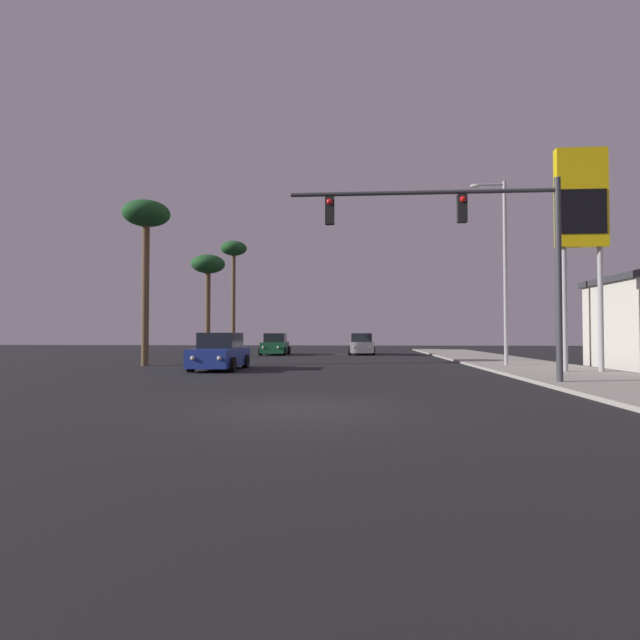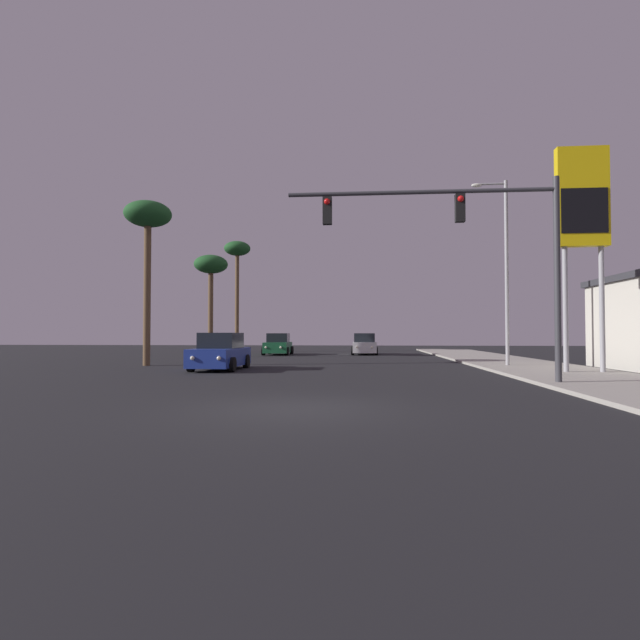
{
  "view_description": "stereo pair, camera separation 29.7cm",
  "coord_description": "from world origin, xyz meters",
  "px_view_note": "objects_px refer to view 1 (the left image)",
  "views": [
    {
      "loc": [
        1.16,
        -10.78,
        1.62
      ],
      "look_at": [
        -0.37,
        11.42,
        2.25
      ],
      "focal_mm": 28.0,
      "sensor_mm": 36.0,
      "label": 1
    },
    {
      "loc": [
        1.46,
        -10.76,
        1.62
      ],
      "look_at": [
        -0.37,
        11.42,
        2.25
      ],
      "focal_mm": 28.0,
      "sensor_mm": 36.0,
      "label": 2
    }
  ],
  "objects_px": {
    "car_white": "(361,345)",
    "traffic_light_mast": "(476,235)",
    "palm_tree_far": "(234,255)",
    "car_blue": "(220,353)",
    "street_lamp": "(502,263)",
    "palm_tree_mid": "(208,269)",
    "gas_station_sign": "(581,210)",
    "palm_tree_near": "(146,222)",
    "car_green": "(275,345)"
  },
  "relations": [
    {
      "from": "car_blue",
      "to": "car_green",
      "type": "bearing_deg",
      "value": -88.24
    },
    {
      "from": "street_lamp",
      "to": "palm_tree_far",
      "type": "xyz_separation_m",
      "value": [
        -18.26,
        19.96,
        3.7
      ]
    },
    {
      "from": "car_white",
      "to": "gas_station_sign",
      "type": "bearing_deg",
      "value": 113.82
    },
    {
      "from": "car_blue",
      "to": "palm_tree_mid",
      "type": "distance_m",
      "value": 14.38
    },
    {
      "from": "traffic_light_mast",
      "to": "gas_station_sign",
      "type": "distance_m",
      "value": 7.06
    },
    {
      "from": "gas_station_sign",
      "to": "palm_tree_mid",
      "type": "distance_m",
      "value": 24.14
    },
    {
      "from": "car_blue",
      "to": "palm_tree_near",
      "type": "relative_size",
      "value": 0.51
    },
    {
      "from": "car_blue",
      "to": "gas_station_sign",
      "type": "distance_m",
      "value": 16.39
    },
    {
      "from": "car_green",
      "to": "palm_tree_mid",
      "type": "xyz_separation_m",
      "value": [
        -4.21,
        -3.96,
        5.52
      ]
    },
    {
      "from": "car_green",
      "to": "traffic_light_mast",
      "type": "bearing_deg",
      "value": 112.24
    },
    {
      "from": "traffic_light_mast",
      "to": "palm_tree_mid",
      "type": "bearing_deg",
      "value": 127.7
    },
    {
      "from": "street_lamp",
      "to": "palm_tree_far",
      "type": "bearing_deg",
      "value": 132.44
    },
    {
      "from": "street_lamp",
      "to": "gas_station_sign",
      "type": "xyz_separation_m",
      "value": [
        1.91,
        -4.19,
        1.5
      ]
    },
    {
      "from": "car_green",
      "to": "traffic_light_mast",
      "type": "height_order",
      "value": "traffic_light_mast"
    },
    {
      "from": "car_green",
      "to": "car_blue",
      "type": "distance_m",
      "value": 16.51
    },
    {
      "from": "car_blue",
      "to": "palm_tree_mid",
      "type": "height_order",
      "value": "palm_tree_mid"
    },
    {
      "from": "palm_tree_near",
      "to": "traffic_light_mast",
      "type": "bearing_deg",
      "value": -30.34
    },
    {
      "from": "car_blue",
      "to": "palm_tree_far",
      "type": "distance_m",
      "value": 24.45
    },
    {
      "from": "traffic_light_mast",
      "to": "palm_tree_far",
      "type": "relative_size",
      "value": 0.85
    },
    {
      "from": "gas_station_sign",
      "to": "palm_tree_far",
      "type": "height_order",
      "value": "palm_tree_far"
    },
    {
      "from": "car_white",
      "to": "gas_station_sign",
      "type": "xyz_separation_m",
      "value": [
        8.59,
        -19.11,
        5.86
      ]
    },
    {
      "from": "street_lamp",
      "to": "palm_tree_near",
      "type": "xyz_separation_m",
      "value": [
        -17.91,
        -0.04,
        2.25
      ]
    },
    {
      "from": "car_blue",
      "to": "street_lamp",
      "type": "relative_size",
      "value": 0.48
    },
    {
      "from": "street_lamp",
      "to": "palm_tree_far",
      "type": "distance_m",
      "value": 27.3
    },
    {
      "from": "car_white",
      "to": "traffic_light_mast",
      "type": "xyz_separation_m",
      "value": [
        3.37,
        -23.49,
        4.03
      ]
    },
    {
      "from": "palm_tree_far",
      "to": "car_blue",
      "type": "bearing_deg",
      "value": -77.63
    },
    {
      "from": "car_blue",
      "to": "traffic_light_mast",
      "type": "distance_m",
      "value": 12.33
    },
    {
      "from": "gas_station_sign",
      "to": "palm_tree_near",
      "type": "relative_size",
      "value": 1.06
    },
    {
      "from": "palm_tree_near",
      "to": "palm_tree_far",
      "type": "distance_m",
      "value": 20.06
    },
    {
      "from": "car_green",
      "to": "palm_tree_near",
      "type": "relative_size",
      "value": 0.51
    },
    {
      "from": "traffic_light_mast",
      "to": "street_lamp",
      "type": "xyz_separation_m",
      "value": [
        3.31,
        8.58,
        0.32
      ]
    },
    {
      "from": "car_white",
      "to": "palm_tree_near",
      "type": "relative_size",
      "value": 0.51
    },
    {
      "from": "gas_station_sign",
      "to": "palm_tree_far",
      "type": "xyz_separation_m",
      "value": [
        -20.17,
        24.15,
        2.2
      ]
    },
    {
      "from": "car_green",
      "to": "street_lamp",
      "type": "xyz_separation_m",
      "value": [
        13.43,
        -13.92,
        4.36
      ]
    },
    {
      "from": "car_green",
      "to": "gas_station_sign",
      "type": "xyz_separation_m",
      "value": [
        15.34,
        -18.11,
        5.86
      ]
    },
    {
      "from": "gas_station_sign",
      "to": "palm_tree_mid",
      "type": "height_order",
      "value": "gas_station_sign"
    },
    {
      "from": "palm_tree_near",
      "to": "street_lamp",
      "type": "bearing_deg",
      "value": 0.12
    },
    {
      "from": "car_white",
      "to": "palm_tree_mid",
      "type": "xyz_separation_m",
      "value": [
        -10.96,
        -4.95,
        5.52
      ]
    },
    {
      "from": "traffic_light_mast",
      "to": "street_lamp",
      "type": "height_order",
      "value": "street_lamp"
    },
    {
      "from": "palm_tree_near",
      "to": "palm_tree_mid",
      "type": "xyz_separation_m",
      "value": [
        0.26,
        10.0,
        -1.08
      ]
    },
    {
      "from": "car_green",
      "to": "palm_tree_mid",
      "type": "relative_size",
      "value": 0.6
    },
    {
      "from": "street_lamp",
      "to": "palm_tree_near",
      "type": "distance_m",
      "value": 18.05
    },
    {
      "from": "street_lamp",
      "to": "palm_tree_far",
      "type": "height_order",
      "value": "palm_tree_far"
    },
    {
      "from": "palm_tree_mid",
      "to": "street_lamp",
      "type": "bearing_deg",
      "value": -29.46
    },
    {
      "from": "car_green",
      "to": "street_lamp",
      "type": "height_order",
      "value": "street_lamp"
    },
    {
      "from": "gas_station_sign",
      "to": "palm_tree_far",
      "type": "relative_size",
      "value": 0.89
    },
    {
      "from": "traffic_light_mast",
      "to": "palm_tree_far",
      "type": "height_order",
      "value": "palm_tree_far"
    },
    {
      "from": "car_white",
      "to": "palm_tree_far",
      "type": "bearing_deg",
      "value": -23.95
    },
    {
      "from": "car_white",
      "to": "traffic_light_mast",
      "type": "relative_size",
      "value": 0.5
    },
    {
      "from": "traffic_light_mast",
      "to": "palm_tree_near",
      "type": "height_order",
      "value": "palm_tree_near"
    }
  ]
}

